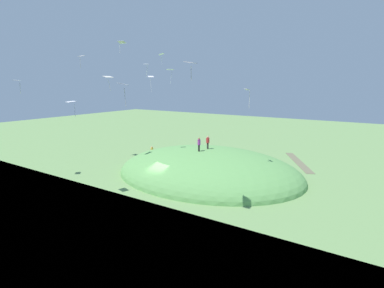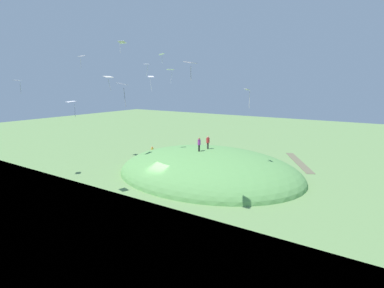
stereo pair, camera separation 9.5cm
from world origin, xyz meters
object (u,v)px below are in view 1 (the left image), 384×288
Objects in this scene: kite_8 at (71,102)px; kite_0 at (248,92)px; kite_5 at (17,81)px; kite_7 at (170,70)px; kite_10 at (151,78)px; person_on_hilltop at (152,150)px; kite_2 at (161,54)px; kite_4 at (191,63)px; kite_6 at (146,65)px; kite_9 at (108,77)px; kite_11 at (122,43)px; kite_1 at (123,85)px; kite_3 at (81,57)px; person_near_shore at (199,143)px; person_watching_kites at (208,141)px.

kite_0 is at bearing -45.47° from kite_8.
kite_7 is at bearing -19.89° from kite_5.
person_on_hilltop is at bearing 41.47° from kite_10.
kite_0 is 18.69m from kite_8.
kite_2 is 25.79m from kite_4.
kite_8 reaches higher than person_on_hilltop.
kite_2 is 0.76× the size of kite_7.
kite_6 is at bearing 80.53° from kite_0.
kite_2 is at bearing 8.13° from kite_6.
kite_10 is (-9.33, -3.95, -1.44)m from kite_7.
kite_6 is at bearing -171.87° from kite_2.
kite_6 reaches higher than kite_10.
kite_9 is at bearing 132.52° from kite_10.
kite_6 is (15.68, -6.46, 2.39)m from kite_5.
kite_7 reaches higher than kite_8.
kite_10 is (11.28, -0.78, 2.53)m from kite_8.
kite_2 is (7.26, 17.99, 5.51)m from kite_0.
kite_11 is at bearing 27.54° from kite_8.
kite_4 is 0.91× the size of kite_5.
kite_10 reaches higher than kite_1.
person_on_hilltop is at bearing 151.08° from kite_2.
kite_6 is at bearing -58.00° from kite_3.
kite_4 is (-11.81, -6.48, 9.09)m from person_near_shore.
person_on_hilltop is 28.89m from kite_1.
kite_1 is (-16.61, -3.75, 7.41)m from person_near_shore.
kite_0 is at bearing -109.75° from person_watching_kites.
kite_3 is at bearing 137.06° from kite_7.
kite_10 reaches higher than kite_9.
kite_4 is 0.80× the size of kite_9.
kite_6 is (-4.37, -0.62, -1.90)m from kite_2.
person_on_hilltop is 15.64m from kite_2.
kite_5 is (-10.58, -1.71, -3.64)m from kite_3.
kite_6 reaches higher than kite_5.
person_watching_kites is 19.89m from kite_11.
kite_10 is (-7.29, -6.45, 11.59)m from person_on_hilltop.
kite_5 reaches higher than kite_1.
person_watching_kites is at bearing -112.74° from kite_2.
kite_5 reaches higher than person_on_hilltop.
kite_6 reaches higher than kite_1.
kite_11 is (3.41, 8.45, 5.33)m from kite_10.
kite_0 is (-2.42, -6.45, 6.64)m from person_watching_kites.
kite_10 is at bearing 58.31° from person_on_hilltop.
kite_3 is 1.02× the size of kite_9.
kite_11 reaches higher than kite_2.
person_on_hilltop is 15.13m from kite_10.
person_watching_kites is 0.78× the size of kite_7.
kite_9 is at bearing -179.74° from kite_7.
person_near_shore is 1.23× the size of kite_4.
kite_0 is at bearing -71.86° from kite_9.
kite_3 is at bearing 94.94° from kite_0.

